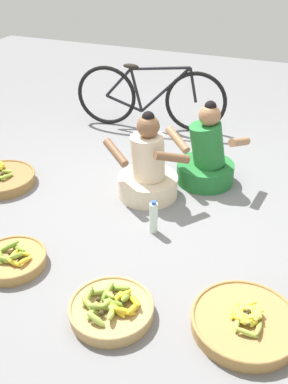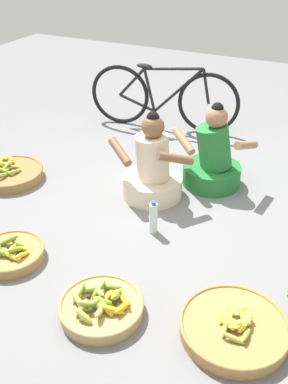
% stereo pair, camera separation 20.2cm
% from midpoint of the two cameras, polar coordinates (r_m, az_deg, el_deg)
% --- Properties ---
extents(ground_plane, '(10.00, 10.00, 0.00)m').
position_cam_midpoint_polar(ground_plane, '(3.64, -0.43, -3.17)').
color(ground_plane, slate).
extents(vendor_woman_front, '(0.74, 0.54, 0.77)m').
position_cam_midpoint_polar(vendor_woman_front, '(3.80, -1.04, 2.78)').
color(vendor_woman_front, beige).
rests_on(vendor_woman_front, ground).
extents(vendor_woman_behind, '(0.73, 0.54, 0.77)m').
position_cam_midpoint_polar(vendor_woman_behind, '(4.03, 6.54, 4.40)').
color(vendor_woman_behind, '#237233').
rests_on(vendor_woman_behind, ground).
extents(bicycle_leaning, '(1.69, 0.33, 0.73)m').
position_cam_midpoint_polar(bicycle_leaning, '(5.10, -0.38, 11.98)').
color(bicycle_leaning, black).
rests_on(bicycle_leaning, ground).
extents(banana_basket_front_left, '(0.48, 0.48, 0.16)m').
position_cam_midpoint_polar(banana_basket_front_left, '(3.30, -18.15, -8.23)').
color(banana_basket_front_left, '#A87F47').
rests_on(banana_basket_front_left, ground).
extents(banana_basket_back_right, '(0.64, 0.64, 0.15)m').
position_cam_midpoint_polar(banana_basket_back_right, '(2.78, 10.70, -16.03)').
color(banana_basket_back_right, '#A87F47').
rests_on(banana_basket_back_right, ground).
extents(banana_basket_front_center, '(0.52, 0.52, 0.16)m').
position_cam_midpoint_polar(banana_basket_front_center, '(2.81, -6.34, -14.64)').
color(banana_basket_front_center, tan).
rests_on(banana_basket_front_center, ground).
extents(banana_basket_front_right, '(0.60, 0.60, 0.16)m').
position_cam_midpoint_polar(banana_basket_front_right, '(4.29, -19.03, 1.62)').
color(banana_basket_front_right, olive).
rests_on(banana_basket_front_right, ground).
extents(water_bottle, '(0.06, 0.06, 0.28)m').
position_cam_midpoint_polar(water_bottle, '(3.40, -0.48, -3.31)').
color(water_bottle, silver).
rests_on(water_bottle, ground).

